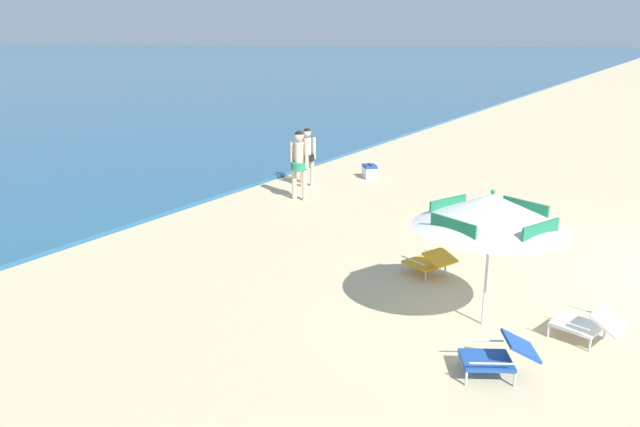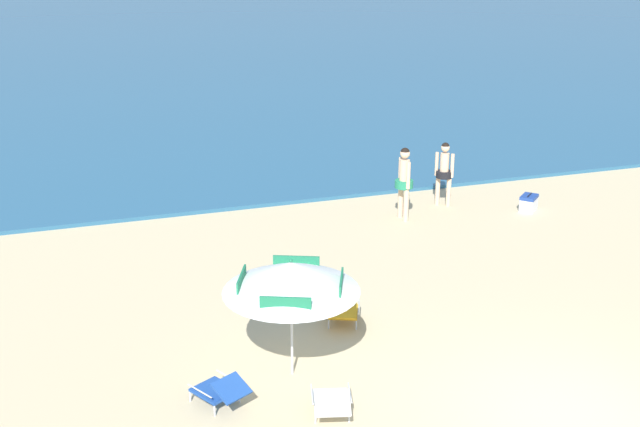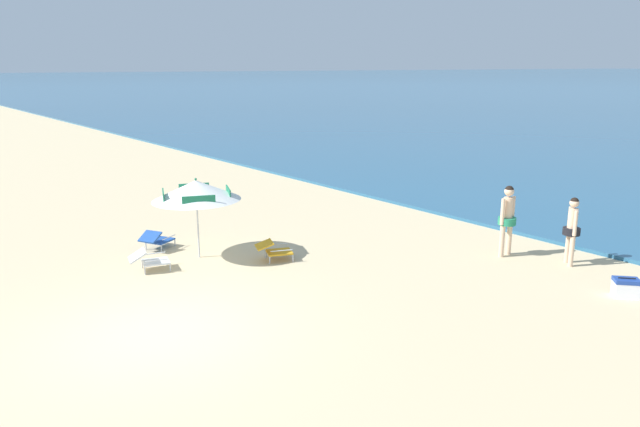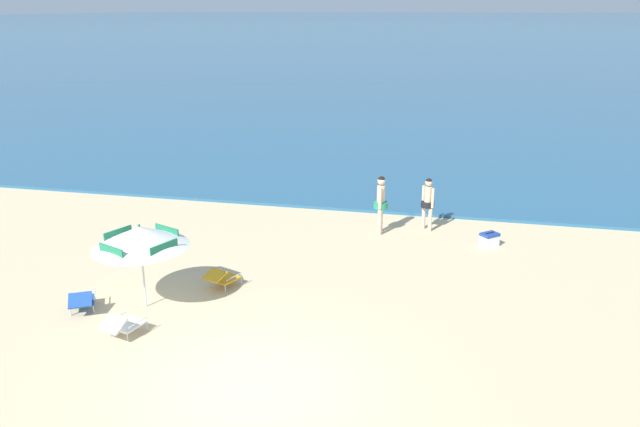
% 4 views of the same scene
% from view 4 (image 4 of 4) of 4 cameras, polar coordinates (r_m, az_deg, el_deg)
% --- Properties ---
extents(ground_plane, '(800.00, 800.00, 0.00)m').
position_cam_4_polar(ground_plane, '(11.87, -5.86, -15.46)').
color(ground_plane, '#D1BA8E').
extents(ocean_water, '(800.00, 800.00, 0.10)m').
position_cam_4_polar(ocean_water, '(419.95, 12.84, 16.89)').
color(ocean_water, '#285B7F').
rests_on(ocean_water, ground).
extents(beach_umbrella_striped_main, '(3.01, 3.01, 2.01)m').
position_cam_4_polar(beach_umbrella_striped_main, '(14.54, -15.99, -2.06)').
color(beach_umbrella_striped_main, silver).
rests_on(beach_umbrella_striped_main, ground).
extents(lounge_chair_under_umbrella, '(0.74, 0.99, 0.52)m').
position_cam_4_polar(lounge_chair_under_umbrella, '(13.92, -17.42, -9.57)').
color(lounge_chair_under_umbrella, white).
rests_on(lounge_chair_under_umbrella, ground).
extents(lounge_chair_beside_umbrella, '(0.82, 1.00, 0.50)m').
position_cam_4_polar(lounge_chair_beside_umbrella, '(15.63, -8.87, -5.74)').
color(lounge_chair_beside_umbrella, gold).
rests_on(lounge_chair_beside_umbrella, ground).
extents(lounge_chair_facing_sea, '(0.89, 1.03, 0.52)m').
position_cam_4_polar(lounge_chair_facing_sea, '(15.28, -20.78, -7.38)').
color(lounge_chair_facing_sea, '#1E4799').
rests_on(lounge_chair_facing_sea, ground).
extents(person_standing_near_shore, '(0.44, 0.53, 1.79)m').
position_cam_4_polar(person_standing_near_shore, '(18.97, 5.53, 1.17)').
color(person_standing_near_shore, beige).
rests_on(person_standing_near_shore, ground).
extents(person_standing_beside, '(0.40, 0.40, 1.64)m').
position_cam_4_polar(person_standing_beside, '(19.47, 9.73, 1.18)').
color(person_standing_beside, beige).
rests_on(person_standing_beside, ground).
extents(cooler_box, '(0.60, 0.59, 0.43)m').
position_cam_4_polar(cooler_box, '(18.73, 15.08, -2.30)').
color(cooler_box, white).
rests_on(cooler_box, ground).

